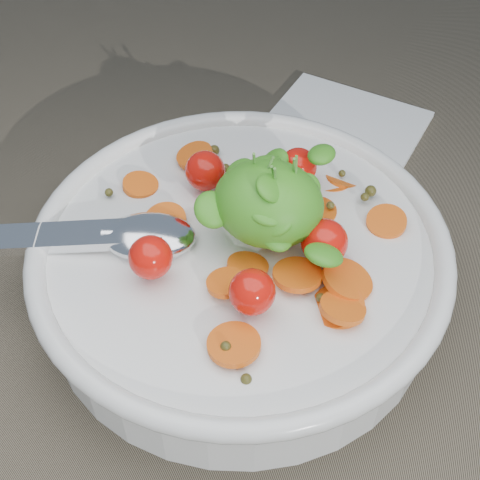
% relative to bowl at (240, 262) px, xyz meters
% --- Properties ---
extents(ground, '(6.00, 6.00, 0.00)m').
position_rel_bowl_xyz_m(ground, '(-0.02, 0.02, -0.04)').
color(ground, '#6E624E').
rests_on(ground, ground).
extents(bowl, '(0.34, 0.31, 0.13)m').
position_rel_bowl_xyz_m(bowl, '(0.00, 0.00, 0.00)').
color(bowl, white).
rests_on(bowl, ground).
extents(napkin, '(0.17, 0.15, 0.01)m').
position_rel_bowl_xyz_m(napkin, '(0.03, 0.23, -0.03)').
color(napkin, white).
rests_on(napkin, ground).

